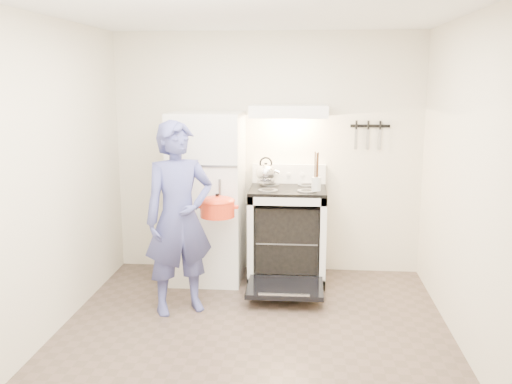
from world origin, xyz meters
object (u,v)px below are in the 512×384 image
(stove_body, at_px, (287,235))
(person, at_px, (179,218))
(tea_kettle, at_px, (266,172))
(dutch_oven, at_px, (217,209))
(refrigerator, at_px, (208,197))

(stove_body, distance_m, person, 1.33)
(tea_kettle, distance_m, dutch_oven, 0.86)
(person, bearing_deg, dutch_oven, 13.32)
(person, bearing_deg, tea_kettle, 26.46)
(refrigerator, height_order, dutch_oven, refrigerator)
(tea_kettle, distance_m, person, 1.24)
(refrigerator, relative_size, person, 1.01)
(refrigerator, bearing_deg, tea_kettle, 13.32)
(refrigerator, distance_m, dutch_oven, 0.63)
(stove_body, bearing_deg, person, -135.47)
(dutch_oven, bearing_deg, person, -137.14)
(refrigerator, bearing_deg, dutch_oven, -72.15)
(refrigerator, relative_size, dutch_oven, 4.44)
(stove_body, distance_m, tea_kettle, 0.69)
(tea_kettle, xyz_separation_m, person, (-0.68, -1.01, -0.26))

